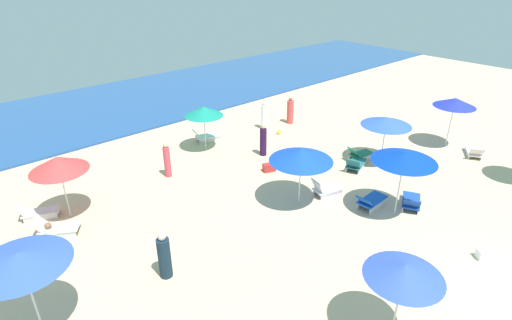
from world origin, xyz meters
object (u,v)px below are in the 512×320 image
(umbrella_8, at_px, (301,155))
(beachgoer_2, at_px, (264,116))
(umbrella_7, at_px, (204,111))
(cooler_box_0, at_px, (269,167))
(umbrella_6, at_px, (387,122))
(lounge_chair_9_0, at_px, (38,212))
(umbrella_5, at_px, (404,271))
(lounge_chair_9_1, at_px, (56,228))
(umbrella_4, at_px, (405,157))
(lounge_chair_8_0, at_px, (326,189))
(beachgoer_0, at_px, (54,246))
(umbrella_3, at_px, (455,102))
(umbrella_9, at_px, (58,164))
(beach_ball_1, at_px, (279,132))
(lounge_chair_4_1, at_px, (371,201))
(lounge_chair_7_0, at_px, (207,136))
(lounge_chair_6_1, at_px, (356,164))
(lounge_chair_4_0, at_px, (411,202))
(lounge_chair_3_0, at_px, (474,152))
(beachgoer_1, at_px, (290,112))
(beachgoer_5, at_px, (263,141))
(lounge_chair_6_0, at_px, (360,154))
(beachgoer_3, at_px, (164,257))
(cooler_box_2, at_px, (485,254))
(umbrella_1, at_px, (20,259))
(beachgoer_4, at_px, (167,161))

(umbrella_8, bearing_deg, beachgoer_2, 57.13)
(umbrella_7, bearing_deg, cooler_box_0, -78.72)
(umbrella_6, xyz_separation_m, lounge_chair_9_0, (-13.76, 5.98, -1.85))
(umbrella_5, distance_m, lounge_chair_9_1, 11.64)
(umbrella_4, bearing_deg, umbrella_8, 125.87)
(lounge_chair_8_0, height_order, lounge_chair_9_0, lounge_chair_8_0)
(umbrella_7, bearing_deg, beachgoer_0, -154.21)
(umbrella_3, relative_size, umbrella_6, 1.12)
(umbrella_9, height_order, beachgoer_0, umbrella_9)
(umbrella_3, height_order, cooler_box_0, umbrella_3)
(lounge_chair_8_0, bearing_deg, beachgoer_2, -8.07)
(lounge_chair_9_1, bearing_deg, beach_ball_1, -51.29)
(umbrella_4, distance_m, lounge_chair_4_1, 2.35)
(umbrella_3, height_order, lounge_chair_7_0, umbrella_3)
(lounge_chair_6_1, bearing_deg, umbrella_3, -124.90)
(lounge_chair_4_1, xyz_separation_m, lounge_chair_9_1, (-9.83, 6.43, -0.02))
(lounge_chair_4_0, xyz_separation_m, lounge_chair_9_1, (-11.00, 7.51, 0.01))
(lounge_chair_3_0, distance_m, umbrella_4, 7.86)
(lounge_chair_4_1, xyz_separation_m, umbrella_5, (-4.88, -3.91, 1.94))
(umbrella_9, distance_m, beachgoer_0, 3.28)
(beachgoer_2, bearing_deg, umbrella_8, 179.97)
(umbrella_7, relative_size, lounge_chair_9_1, 1.44)
(beachgoer_2, bearing_deg, lounge_chair_3_0, -118.41)
(beachgoer_2, xyz_separation_m, beach_ball_1, (0.06, -1.16, -0.62))
(umbrella_7, bearing_deg, lounge_chair_7_0, 52.06)
(beachgoer_1, distance_m, beachgoer_5, 4.75)
(lounge_chair_9_0, distance_m, beachgoer_1, 14.32)
(lounge_chair_4_1, distance_m, umbrella_9, 11.78)
(lounge_chair_8_0, bearing_deg, cooler_box_0, 20.71)
(lounge_chair_6_1, bearing_deg, lounge_chair_6_0, -84.01)
(umbrella_3, relative_size, cooler_box_0, 4.63)
(lounge_chair_3_0, height_order, umbrella_8, umbrella_8)
(umbrella_8, xyz_separation_m, umbrella_9, (-7.20, 5.15, 0.10))
(umbrella_4, distance_m, beachgoer_5, 7.45)
(lounge_chair_4_0, height_order, umbrella_5, umbrella_5)
(umbrella_3, height_order, lounge_chair_6_1, umbrella_3)
(beach_ball_1, bearing_deg, umbrella_7, 166.23)
(umbrella_6, height_order, beachgoer_3, umbrella_6)
(lounge_chair_6_1, bearing_deg, lounge_chair_4_1, 116.58)
(lounge_chair_7_0, height_order, lounge_chair_9_1, lounge_chair_7_0)
(lounge_chair_7_0, distance_m, beachgoer_0, 10.67)
(lounge_chair_9_0, xyz_separation_m, beachgoer_0, (-0.36, -3.32, 0.55))
(lounge_chair_6_1, relative_size, cooler_box_2, 3.07)
(umbrella_1, xyz_separation_m, beachgoer_0, (1.15, 2.34, -1.63))
(beachgoer_0, xyz_separation_m, cooler_box_2, (10.54, -8.86, -0.64))
(umbrella_4, relative_size, beachgoer_3, 1.63)
(lounge_chair_9_0, relative_size, beachgoer_4, 0.91)
(umbrella_6, bearing_deg, umbrella_8, 178.41)
(umbrella_8, distance_m, beachgoer_0, 8.95)
(umbrella_9, xyz_separation_m, cooler_box_0, (8.19, -2.37, -2.06))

